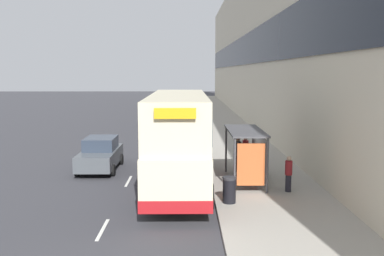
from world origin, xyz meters
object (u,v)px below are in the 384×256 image
object	(u,v)px
pedestrian_at_shelter	(289,174)
litter_bin	(229,190)
bus_shelter	(250,147)
car_1	(100,154)
car_0	(177,120)
pedestrian_1	(238,154)
pedestrian_2	(245,152)
double_decker_bus_near	(178,138)

from	to	relation	value
pedestrian_at_shelter	litter_bin	bearing A→B (deg)	-150.12
bus_shelter	car_1	world-z (taller)	bus_shelter
car_0	pedestrian_1	distance (m)	17.69
car_0	pedestrian_at_shelter	xyz separation A→B (m)	(5.29, -21.15, 0.04)
bus_shelter	pedestrian_2	distance (m)	3.55
pedestrian_at_shelter	pedestrian_2	distance (m)	4.98
bus_shelter	pedestrian_at_shelter	bearing A→B (deg)	-42.96
car_0	pedestrian_1	xyz separation A→B (m)	(3.54, -17.33, 0.18)
double_decker_bus_near	pedestrian_1	bearing A→B (deg)	38.30
bus_shelter	litter_bin	bearing A→B (deg)	-112.38
pedestrian_1	litter_bin	size ratio (longest dim) A/B	1.74
double_decker_bus_near	litter_bin	distance (m)	3.97
pedestrian_2	litter_bin	xyz separation A→B (m)	(-1.51, -6.40, -0.34)
car_0	pedestrian_2	bearing A→B (deg)	-76.01
car_1	pedestrian_2	world-z (taller)	pedestrian_2
double_decker_bus_near	litter_bin	xyz separation A→B (m)	(2.08, -2.97, -1.62)
pedestrian_2	double_decker_bus_near	bearing A→B (deg)	-136.29
car_1	pedestrian_1	distance (m)	7.46
car_0	car_1	distance (m)	16.69
bus_shelter	car_0	size ratio (longest dim) A/B	0.96
double_decker_bus_near	litter_bin	world-z (taller)	double_decker_bus_near
bus_shelter	car_0	xyz separation A→B (m)	(-3.78, 19.75, -0.98)
pedestrian_at_shelter	pedestrian_1	xyz separation A→B (m)	(-1.75, 3.82, 0.13)
car_0	pedestrian_2	distance (m)	16.82
car_0	pedestrian_at_shelter	size ratio (longest dim) A/B	2.79
bus_shelter	pedestrian_1	size ratio (longest dim) A/B	2.30
car_0	pedestrian_1	world-z (taller)	pedestrian_1
bus_shelter	pedestrian_at_shelter	world-z (taller)	bus_shelter
pedestrian_at_shelter	litter_bin	size ratio (longest dim) A/B	1.49
car_0	pedestrian_1	bearing A→B (deg)	-78.47
bus_shelter	pedestrian_at_shelter	xyz separation A→B (m)	(1.51, -1.40, -0.94)
pedestrian_2	litter_bin	size ratio (longest dim) A/B	1.62
double_decker_bus_near	litter_bin	size ratio (longest dim) A/B	10.26
pedestrian_2	litter_bin	bearing A→B (deg)	-103.26
pedestrian_2	car_1	bearing A→B (deg)	179.46
car_1	pedestrian_2	distance (m)	7.91
car_1	pedestrian_2	size ratio (longest dim) A/B	2.66
car_1	pedestrian_1	size ratio (longest dim) A/B	2.47
litter_bin	pedestrian_at_shelter	bearing A→B (deg)	29.88
double_decker_bus_near	pedestrian_at_shelter	distance (m)	5.18
car_1	litter_bin	xyz separation A→B (m)	(6.40, -6.47, -0.20)
bus_shelter	car_1	bearing A→B (deg)	155.32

